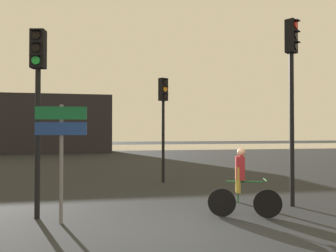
% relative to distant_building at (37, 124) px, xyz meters
% --- Properties ---
extents(ground_plane, '(120.00, 120.00, 0.00)m').
position_rel_distant_building_xyz_m(ground_plane, '(7.93, -26.53, -2.72)').
color(ground_plane, black).
extents(water_strip, '(80.00, 16.00, 0.01)m').
position_rel_distant_building_xyz_m(water_strip, '(7.93, 10.00, -2.72)').
color(water_strip, '#9E937F').
rests_on(water_strip, ground).
extents(distant_building, '(13.87, 4.00, 5.44)m').
position_rel_distant_building_xyz_m(distant_building, '(0.00, 0.00, 0.00)').
color(distant_building, black).
rests_on(distant_building, ground).
extents(traffic_light_near_left, '(0.36, 0.38, 4.37)m').
position_rel_distant_building_xyz_m(traffic_light_near_left, '(4.75, -24.69, 0.32)').
color(traffic_light_near_left, black).
rests_on(traffic_light_near_left, ground).
extents(traffic_light_center, '(0.40, 0.42, 4.13)m').
position_rel_distant_building_xyz_m(traffic_light_center, '(8.56, -19.88, 0.17)').
color(traffic_light_center, black).
rests_on(traffic_light_center, ground).
extents(traffic_light_near_right, '(0.40, 0.42, 5.04)m').
position_rel_distant_building_xyz_m(traffic_light_near_right, '(11.24, -24.65, 0.75)').
color(traffic_light_near_right, black).
rests_on(traffic_light_near_right, ground).
extents(direction_sign_post, '(1.10, 0.16, 2.60)m').
position_rel_distant_building_xyz_m(direction_sign_post, '(5.34, -25.23, -0.93)').
color(direction_sign_post, slate).
rests_on(direction_sign_post, ground).
extents(cyclist, '(1.64, 0.66, 1.62)m').
position_rel_distant_building_xyz_m(cyclist, '(9.43, -25.46, -1.90)').
color(cyclist, black).
rests_on(cyclist, ground).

